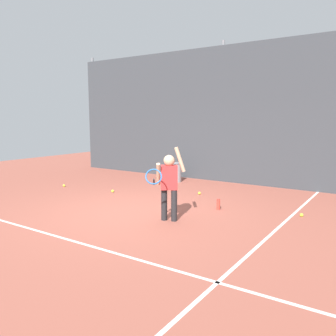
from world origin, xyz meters
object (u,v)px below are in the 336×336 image
tennis_ball_0 (199,193)px  tennis_ball_3 (302,215)px  tennis_ball_2 (64,186)px  tennis_ball_1 (113,191)px  ball_hopper (175,172)px  tennis_player (169,182)px  water_bottle (218,204)px

tennis_ball_0 → tennis_ball_3: bearing=-13.9°
tennis_ball_2 → tennis_ball_1: bearing=7.5°
tennis_ball_3 → tennis_ball_1: bearing=-175.3°
ball_hopper → tennis_ball_2: (-2.11, -2.34, -0.26)m
tennis_player → tennis_ball_3: 2.64m
ball_hopper → tennis_ball_1: ball_hopper is taller
tennis_ball_2 → ball_hopper: bearing=47.9°
water_bottle → tennis_ball_0: (-1.00, 1.04, -0.08)m
water_bottle → tennis_ball_1: (-2.94, 0.03, -0.08)m
tennis_player → ball_hopper: (-2.00, 3.37, -0.44)m
ball_hopper → tennis_ball_2: ball_hopper is taller
ball_hopper → water_bottle: 3.25m
tennis_player → tennis_ball_1: bearing=118.9°
water_bottle → tennis_ball_3: size_ratio=3.33×
tennis_ball_2 → tennis_ball_0: bearing=18.9°
tennis_player → tennis_ball_2: size_ratio=20.46×
tennis_ball_1 → tennis_ball_3: size_ratio=1.00×
ball_hopper → tennis_ball_2: size_ratio=8.52×
tennis_player → tennis_ball_1: size_ratio=20.46×
tennis_ball_1 → tennis_ball_2: 1.61m
tennis_ball_0 → tennis_ball_1: same height
water_bottle → tennis_ball_2: water_bottle is taller
tennis_ball_0 → tennis_ball_3: 2.62m
water_bottle → tennis_ball_1: size_ratio=3.33×
water_bottle → ball_hopper: bearing=138.3°
water_bottle → tennis_ball_3: water_bottle is taller
tennis_ball_0 → tennis_ball_3: (2.55, -0.63, 0.00)m
tennis_ball_0 → tennis_ball_1: size_ratio=1.00×
tennis_ball_3 → tennis_ball_0: bearing=166.1°
tennis_ball_0 → tennis_ball_1: 2.19m
ball_hopper → tennis_ball_0: size_ratio=8.52×
tennis_player → tennis_ball_2: (-4.12, 1.04, -0.69)m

